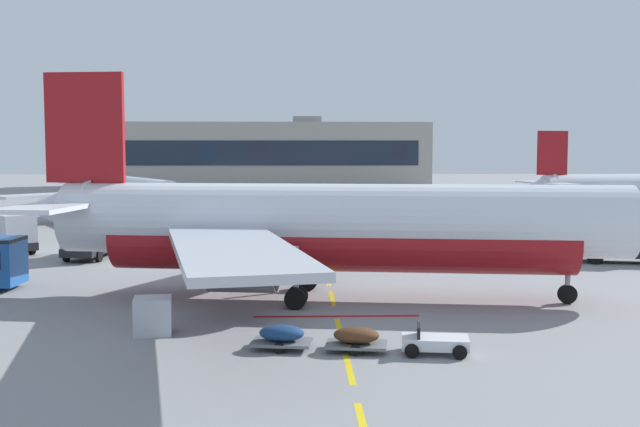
{
  "coord_description": "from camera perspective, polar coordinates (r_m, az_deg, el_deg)",
  "views": [
    {
      "loc": [
        16.09,
        -13.93,
        7.98
      ],
      "look_at": [
        17.44,
        29.4,
        4.35
      ],
      "focal_mm": 42.63,
      "sensor_mm": 36.0,
      "label": 1
    }
  ],
  "objects": [
    {
      "name": "airliner_foreground",
      "position": [
        40.52,
        0.67,
        -0.93
      ],
      "size": [
        34.8,
        34.32,
        12.2
      ],
      "color": "silver",
      "rests_on": "ground"
    },
    {
      "name": "uld_cargo_container",
      "position": [
        34.06,
        -12.45,
        -7.5
      ],
      "size": [
        1.8,
        1.77,
        1.6
      ],
      "color": "#B7BCC6",
      "rests_on": "ground"
    },
    {
      "name": "airliner_mid_left",
      "position": [
        86.14,
        -14.09,
        1.49
      ],
      "size": [
        25.67,
        27.18,
        10.04
      ],
      "color": "silver",
      "rests_on": "ground"
    },
    {
      "name": "terminal_satellite",
      "position": [
        162.5,
        -4.66,
        4.34
      ],
      "size": [
        69.81,
        27.41,
        15.1
      ],
      "color": "#9E998E",
      "rests_on": "ground"
    },
    {
      "name": "ground_power_truck",
      "position": [
        63.46,
        -22.57,
        -1.32
      ],
      "size": [
        6.51,
        6.77,
        3.14
      ],
      "color": "black",
      "rests_on": "ground"
    },
    {
      "name": "apron_paint_markings",
      "position": [
        50.47,
        0.41,
        -4.31
      ],
      "size": [
        8.0,
        92.86,
        0.01
      ],
      "color": "yellow",
      "rests_on": "ground"
    },
    {
      "name": "ground",
      "position": [
        59.53,
        21.95,
        -3.27
      ],
      "size": [
        400.0,
        400.0,
        0.0
      ],
      "primitive_type": "plane",
      "color": "gray"
    },
    {
      "name": "catering_truck",
      "position": [
        58.0,
        21.81,
        -1.83
      ],
      "size": [
        7.34,
        3.79,
        3.14
      ],
      "color": "black",
      "rests_on": "ground"
    },
    {
      "name": "airliner_far_center",
      "position": [
        96.78,
        22.79,
        1.63
      ],
      "size": [
        28.94,
        28.42,
        10.17
      ],
      "color": "silver",
      "rests_on": "ground"
    },
    {
      "name": "fuel_service_truck",
      "position": [
        58.73,
        -16.67,
        -1.61
      ],
      "size": [
        3.32,
        7.24,
        3.14
      ],
      "color": "black",
      "rests_on": "ground"
    },
    {
      "name": "baggage_train",
      "position": [
        30.54,
        2.81,
        -9.35
      ],
      "size": [
        8.72,
        2.78,
        1.14
      ],
      "color": "silver",
      "rests_on": "ground"
    }
  ]
}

